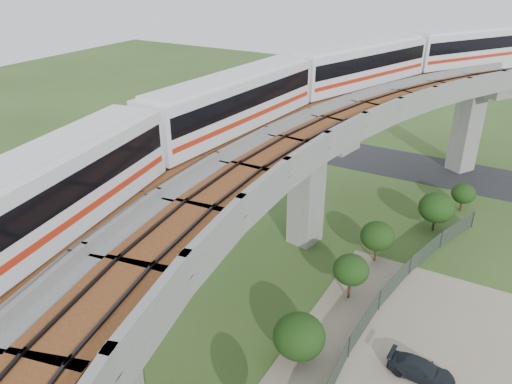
{
  "coord_description": "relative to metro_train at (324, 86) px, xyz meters",
  "views": [
    {
      "loc": [
        14.58,
        -21.25,
        20.91
      ],
      "look_at": [
        0.84,
        2.76,
        7.5
      ],
      "focal_mm": 35.0,
      "sensor_mm": 36.0,
      "label": 1
    }
  ],
  "objects": [
    {
      "name": "car_dark",
      "position": [
        10.96,
        -10.8,
        -11.75
      ],
      "size": [
        3.62,
        1.58,
        1.04
      ],
      "primitive_type": "imported",
      "rotation": [
        0.0,
        0.0,
        1.53
      ],
      "color": "black",
      "rests_on": "dirt_lot"
    },
    {
      "name": "tree_1",
      "position": [
        8.08,
        5.74,
        -10.16
      ],
      "size": [
        2.87,
        2.87,
        3.37
      ],
      "color": "#382314",
      "rests_on": "ground"
    },
    {
      "name": "tree_3",
      "position": [
        5.15,
        -6.16,
        -10.06
      ],
      "size": [
        2.36,
        2.36,
        3.26
      ],
      "color": "#382314",
      "rests_on": "ground"
    },
    {
      "name": "ground",
      "position": [
        -1.43,
        -11.32,
        -12.31
      ],
      "size": [
        160.0,
        160.0,
        0.0
      ],
      "primitive_type": "plane",
      "color": "#314F1F",
      "rests_on": "ground"
    },
    {
      "name": "tree_2",
      "position": [
        5.28,
        -0.95,
        -10.2
      ],
      "size": [
        2.51,
        2.51,
        3.18
      ],
      "color": "#382314",
      "rests_on": "ground"
    },
    {
      "name": "metro_train",
      "position": [
        0.0,
        0.0,
        0.0
      ],
      "size": [
        17.17,
        60.18,
        3.64
      ],
      "color": "silver",
      "rests_on": "ground"
    },
    {
      "name": "asphalt_road",
      "position": [
        -1.43,
        18.68,
        -12.29
      ],
      "size": [
        60.0,
        8.0,
        0.03
      ],
      "primitive_type": "cube",
      "color": "#232326",
      "rests_on": "ground"
    },
    {
      "name": "fence",
      "position": [
        8.32,
        -11.32,
        -11.56
      ],
      "size": [
        3.87,
        38.73,
        1.5
      ],
      "color": "#2D382D",
      "rests_on": "ground"
    },
    {
      "name": "tree_0",
      "position": [
        9.46,
        10.6,
        -10.61
      ],
      "size": [
        2.09,
        2.09,
        2.59
      ],
      "color": "#382314",
      "rests_on": "ground"
    },
    {
      "name": "viaduct",
      "position": [
        2.41,
        -11.32,
        -3.26
      ],
      "size": [
        19.58,
        73.98,
        11.4
      ],
      "color": "#99968E",
      "rests_on": "ground"
    },
    {
      "name": "tree_4",
      "position": [
        4.67,
        -12.97,
        -10.53
      ],
      "size": [
        2.93,
        2.93,
        3.02
      ],
      "color": "#382314",
      "rests_on": "ground"
    }
  ]
}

